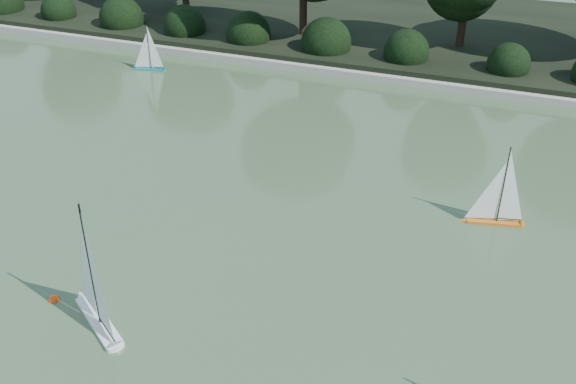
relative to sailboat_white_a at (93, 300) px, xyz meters
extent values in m
plane|color=#384C2D|center=(1.57, 0.16, -0.28)|extent=(80.00, 80.00, 0.00)
cube|color=gray|center=(1.57, 9.16, -0.19)|extent=(40.00, 0.35, 0.18)
cube|color=black|center=(1.57, 13.16, -0.13)|extent=(40.00, 8.00, 0.30)
cylinder|color=black|center=(-1.43, 11.06, 0.55)|extent=(0.20, 0.20, 1.66)
cylinder|color=black|center=(2.57, 11.56, 0.35)|extent=(0.20, 0.20, 1.26)
sphere|color=black|center=(-10.43, 10.06, 0.17)|extent=(1.10, 1.10, 1.10)
sphere|color=black|center=(-8.43, 10.06, 0.17)|extent=(1.10, 1.10, 1.10)
sphere|color=black|center=(-6.43, 10.06, 0.17)|extent=(1.10, 1.10, 1.10)
sphere|color=black|center=(-4.43, 10.06, 0.17)|extent=(1.10, 1.10, 1.10)
sphere|color=black|center=(-2.43, 10.06, 0.17)|extent=(1.10, 1.10, 1.10)
sphere|color=black|center=(-0.43, 10.06, 0.17)|extent=(1.10, 1.10, 1.10)
sphere|color=black|center=(1.57, 10.06, 0.17)|extent=(1.10, 1.10, 1.10)
sphere|color=black|center=(3.57, 10.06, 0.17)|extent=(1.10, 1.10, 1.10)
cube|color=white|center=(0.08, -0.06, -0.23)|extent=(1.00, 0.76, 0.11)
cone|color=white|center=(-0.43, 0.29, -0.23)|extent=(0.29, 0.29, 0.21)
cylinder|color=white|center=(0.52, -0.35, -0.23)|extent=(0.18, 0.18, 0.11)
cylinder|color=black|center=(0.13, -0.08, 0.64)|extent=(0.03, 0.03, 1.64)
cylinder|color=black|center=(0.32, -0.21, -0.11)|extent=(0.41, 0.28, 0.02)
cube|color=#CC6517|center=(4.25, 3.94, -0.24)|extent=(0.81, 0.33, 0.08)
cone|color=#CC6517|center=(3.80, 3.84, -0.24)|extent=(0.19, 0.19, 0.16)
cylinder|color=#CC6517|center=(4.63, 4.03, -0.24)|extent=(0.11, 0.11, 0.08)
cylinder|color=black|center=(4.29, 3.95, 0.41)|extent=(0.02, 0.02, 1.23)
cylinder|color=black|center=(4.46, 3.99, -0.16)|extent=(0.36, 0.09, 0.01)
cube|color=#0D7582|center=(-4.17, 7.88, -0.25)|extent=(0.72, 0.28, 0.07)
cone|color=#0D7582|center=(-4.57, 7.79, -0.25)|extent=(0.17, 0.17, 0.14)
cylinder|color=#0D7582|center=(-3.82, 7.95, -0.25)|extent=(0.10, 0.10, 0.07)
cylinder|color=black|center=(-4.13, 7.88, 0.33)|extent=(0.02, 0.02, 1.09)
cylinder|color=black|center=(-3.98, 7.91, -0.17)|extent=(0.32, 0.08, 0.01)
sphere|color=#EF420C|center=(-0.70, 0.09, -0.28)|extent=(0.14, 0.14, 0.14)
camera|label=1|loc=(4.33, -4.66, 4.95)|focal=40.00mm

